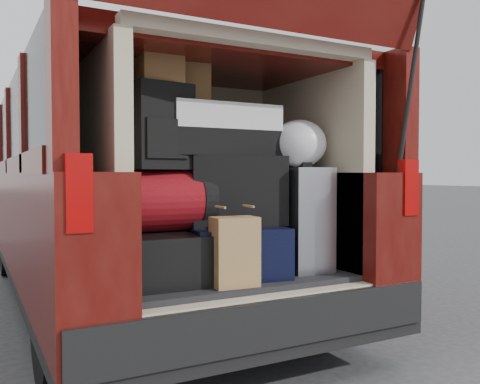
{
  "coord_description": "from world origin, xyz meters",
  "views": [
    {
      "loc": [
        -1.22,
        -2.31,
        1.09
      ],
      "look_at": [
        0.12,
        0.2,
        0.99
      ],
      "focal_mm": 38.0,
      "sensor_mm": 36.0,
      "label": 1
    }
  ],
  "objects_px": {
    "black_soft_case": "(234,190)",
    "silver_roller": "(299,218)",
    "twotone_duffel": "(219,131)",
    "navy_hardshell": "(230,249)",
    "kraft_bag": "(235,252)",
    "black_hardshell": "(156,256)",
    "backpack": "(161,127)",
    "red_duffel": "(163,201)"
  },
  "relations": [
    {
      "from": "black_soft_case",
      "to": "silver_roller",
      "type": "bearing_deg",
      "value": -2.19
    },
    {
      "from": "twotone_duffel",
      "to": "black_soft_case",
      "type": "bearing_deg",
      "value": -35.93
    },
    {
      "from": "navy_hardshell",
      "to": "twotone_duffel",
      "type": "xyz_separation_m",
      "value": [
        -0.04,
        0.06,
        0.65
      ]
    },
    {
      "from": "kraft_bag",
      "to": "twotone_duffel",
      "type": "bearing_deg",
      "value": 79.99
    },
    {
      "from": "navy_hardshell",
      "to": "twotone_duffel",
      "type": "relative_size",
      "value": 0.97
    },
    {
      "from": "black_hardshell",
      "to": "backpack",
      "type": "distance_m",
      "value": 0.66
    },
    {
      "from": "backpack",
      "to": "twotone_duffel",
      "type": "distance_m",
      "value": 0.37
    },
    {
      "from": "red_duffel",
      "to": "backpack",
      "type": "height_order",
      "value": "backpack"
    },
    {
      "from": "black_soft_case",
      "to": "backpack",
      "type": "distance_m",
      "value": 0.54
    },
    {
      "from": "silver_roller",
      "to": "twotone_duffel",
      "type": "distance_m",
      "value": 0.67
    },
    {
      "from": "black_soft_case",
      "to": "black_hardshell",
      "type": "bearing_deg",
      "value": -170.05
    },
    {
      "from": "silver_roller",
      "to": "black_hardshell",
      "type": "bearing_deg",
      "value": 177.6
    },
    {
      "from": "navy_hardshell",
      "to": "silver_roller",
      "type": "height_order",
      "value": "silver_roller"
    },
    {
      "from": "silver_roller",
      "to": "backpack",
      "type": "distance_m",
      "value": 0.94
    },
    {
      "from": "red_duffel",
      "to": "black_soft_case",
      "type": "xyz_separation_m",
      "value": [
        0.4,
        -0.01,
        0.05
      ]
    },
    {
      "from": "black_hardshell",
      "to": "backpack",
      "type": "height_order",
      "value": "backpack"
    },
    {
      "from": "red_duffel",
      "to": "kraft_bag",
      "type": "bearing_deg",
      "value": -53.29
    },
    {
      "from": "kraft_bag",
      "to": "black_soft_case",
      "type": "distance_m",
      "value": 0.45
    },
    {
      "from": "kraft_bag",
      "to": "twotone_duffel",
      "type": "distance_m",
      "value": 0.72
    },
    {
      "from": "backpack",
      "to": "twotone_duffel",
      "type": "height_order",
      "value": "backpack"
    },
    {
      "from": "backpack",
      "to": "twotone_duffel",
      "type": "relative_size",
      "value": 0.69
    },
    {
      "from": "black_hardshell",
      "to": "backpack",
      "type": "xyz_separation_m",
      "value": [
        0.02,
        -0.02,
        0.66
      ]
    },
    {
      "from": "silver_roller",
      "to": "twotone_duffel",
      "type": "xyz_separation_m",
      "value": [
        -0.44,
        0.13,
        0.49
      ]
    },
    {
      "from": "navy_hardshell",
      "to": "kraft_bag",
      "type": "bearing_deg",
      "value": -104.2
    },
    {
      "from": "black_hardshell",
      "to": "black_soft_case",
      "type": "bearing_deg",
      "value": 1.75
    },
    {
      "from": "silver_roller",
      "to": "black_soft_case",
      "type": "xyz_separation_m",
      "value": [
        -0.38,
        0.08,
        0.16
      ]
    },
    {
      "from": "red_duffel",
      "to": "twotone_duffel",
      "type": "height_order",
      "value": "twotone_duffel"
    },
    {
      "from": "black_soft_case",
      "to": "twotone_duffel",
      "type": "relative_size",
      "value": 0.84
    },
    {
      "from": "black_hardshell",
      "to": "navy_hardshell",
      "type": "xyz_separation_m",
      "value": [
        0.42,
        -0.01,
        0.01
      ]
    },
    {
      "from": "twotone_duffel",
      "to": "silver_roller",
      "type": "bearing_deg",
      "value": -16.82
    },
    {
      "from": "silver_roller",
      "to": "twotone_duffel",
      "type": "relative_size",
      "value": 0.93
    },
    {
      "from": "black_hardshell",
      "to": "red_duffel",
      "type": "height_order",
      "value": "red_duffel"
    },
    {
      "from": "black_hardshell",
      "to": "twotone_duffel",
      "type": "xyz_separation_m",
      "value": [
        0.38,
        0.04,
        0.66
      ]
    },
    {
      "from": "twotone_duffel",
      "to": "navy_hardshell",
      "type": "bearing_deg",
      "value": -57.55
    },
    {
      "from": "navy_hardshell",
      "to": "red_duffel",
      "type": "height_order",
      "value": "red_duffel"
    },
    {
      "from": "silver_roller",
      "to": "kraft_bag",
      "type": "bearing_deg",
      "value": -153.06
    },
    {
      "from": "backpack",
      "to": "silver_roller",
      "type": "bearing_deg",
      "value": -13.93
    },
    {
      "from": "black_hardshell",
      "to": "red_duffel",
      "type": "relative_size",
      "value": 1.26
    },
    {
      "from": "black_hardshell",
      "to": "silver_roller",
      "type": "height_order",
      "value": "silver_roller"
    },
    {
      "from": "navy_hardshell",
      "to": "silver_roller",
      "type": "xyz_separation_m",
      "value": [
        0.41,
        -0.08,
        0.16
      ]
    },
    {
      "from": "red_duffel",
      "to": "backpack",
      "type": "bearing_deg",
      "value": -126.48
    },
    {
      "from": "red_duffel",
      "to": "navy_hardshell",
      "type": "bearing_deg",
      "value": -3.38
    }
  ]
}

